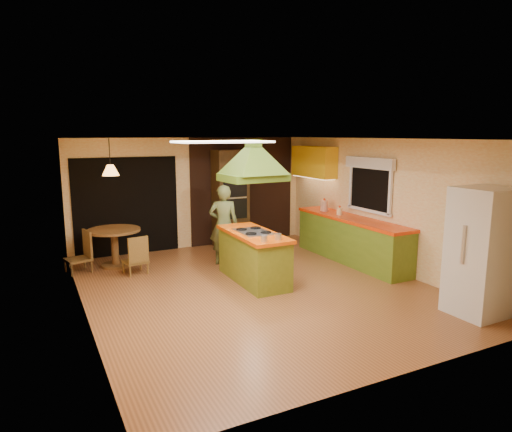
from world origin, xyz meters
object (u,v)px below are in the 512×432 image
man (224,225)px  dining_table (115,240)px  refrigerator (482,252)px  canister_large (324,206)px  wall_oven (230,198)px  kitchen_island (253,256)px

man → dining_table: man is taller
refrigerator → canister_large: bearing=88.5°
refrigerator → canister_large: 3.94m
man → wall_oven: bearing=-93.7°
kitchen_island → man: man is taller
wall_oven → dining_table: 2.83m
wall_oven → dining_table: (-2.71, -0.54, -0.59)m
man → kitchen_island: bearing=117.0°
kitchen_island → canister_large: 2.62m
kitchen_island → canister_large: (2.29, 1.13, 0.59)m
dining_table → canister_large: 4.45m
man → canister_large: bearing=-157.8°
kitchen_island → dining_table: (-2.04, 2.04, 0.08)m
kitchen_island → dining_table: kitchen_island is taller
man → dining_table: size_ratio=1.59×
dining_table → canister_large: canister_large is taller
canister_large → dining_table: bearing=168.2°
refrigerator → wall_oven: size_ratio=0.83×
wall_oven → canister_large: wall_oven is taller
man → wall_oven: wall_oven is taller
refrigerator → dining_table: refrigerator is taller
wall_oven → refrigerator: bearing=-73.3°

